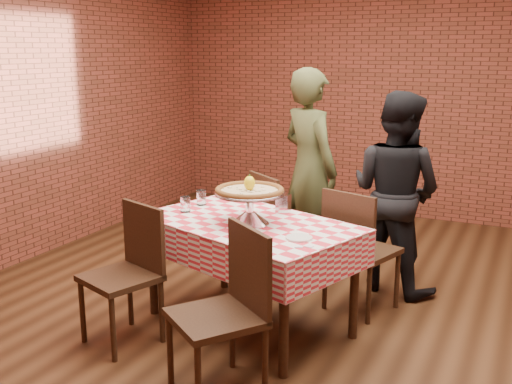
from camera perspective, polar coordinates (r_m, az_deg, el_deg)
ground at (r=4.54m, az=4.79°, el=-11.42°), size 6.00×6.00×0.00m
back_wall at (r=7.03m, az=13.84°, el=9.34°), size 5.50×0.00×5.50m
table at (r=4.22m, az=-0.67°, el=-7.78°), size 1.63×1.28×0.75m
tablecloth at (r=4.14m, az=-0.68°, el=-4.42°), size 1.68×1.32×0.25m
pizza_stand at (r=4.03m, az=-0.61°, el=-1.49°), size 0.63×0.63×0.21m
pizza at (r=4.01m, az=-0.61°, el=0.07°), size 0.60×0.60×0.03m
lemon at (r=3.99m, az=-0.62°, el=0.84°), size 0.10×0.10×0.10m
water_glass_left at (r=4.35m, az=-6.68°, el=-1.15°), size 0.09×0.09×0.11m
water_glass_right at (r=4.53m, az=-5.18°, el=-0.53°), size 0.09×0.09×0.11m
side_plate at (r=3.74m, az=4.07°, el=-4.33°), size 0.21×0.21×0.01m
sweetener_packet_a at (r=3.59m, az=4.04°, el=-5.17°), size 0.06×0.05×0.00m
sweetener_packet_b at (r=3.60m, az=4.99°, el=-5.13°), size 0.06×0.04×0.00m
condiment_caddy at (r=4.31m, az=2.59°, el=-1.07°), size 0.09×0.08×0.13m
chair_near_left at (r=4.05m, az=-12.68°, el=-7.85°), size 0.55×0.55×0.91m
chair_near_right at (r=3.41m, az=-3.81°, el=-11.44°), size 0.64×0.64×0.94m
chair_far_left at (r=4.99m, az=2.69°, el=-3.37°), size 0.61×0.61×0.92m
chair_far_right at (r=4.53m, az=9.99°, el=-5.35°), size 0.56×0.56×0.92m
diner_olive at (r=5.30m, az=5.07°, el=2.18°), size 0.76×0.69×1.75m
diner_black at (r=4.88m, az=13.01°, el=-0.04°), size 0.92×0.82×1.59m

